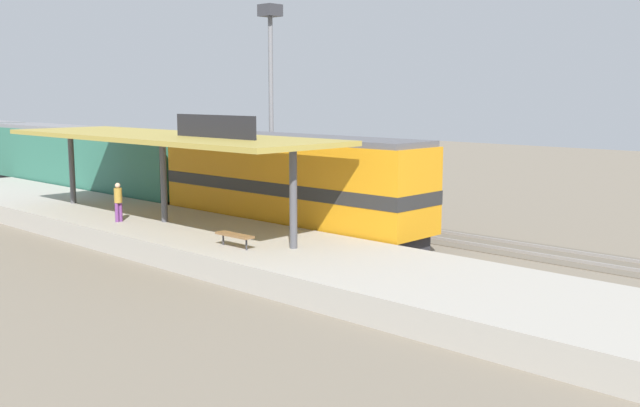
{
  "coord_description": "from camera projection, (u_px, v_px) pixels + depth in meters",
  "views": [
    {
      "loc": [
        -22.73,
        -26.45,
        6.42
      ],
      "look_at": [
        -1.38,
        -6.27,
        2.0
      ],
      "focal_mm": 41.01,
      "sensor_mm": 36.0,
      "label": 1
    }
  ],
  "objects": [
    {
      "name": "station_canopy",
      "position": [
        163.0,
        138.0,
        31.21
      ],
      "size": [
        5.2,
        18.0,
        4.7
      ],
      "color": "#47474C",
      "rests_on": "platform"
    },
    {
      "name": "platform",
      "position": [
        165.0,
        232.0,
        31.88
      ],
      "size": [
        6.0,
        44.0,
        0.9
      ],
      "primitive_type": "cube",
      "color": "#9E998E",
      "rests_on": "ground"
    },
    {
      "name": "track_far",
      "position": [
        311.0,
        216.0,
        38.56
      ],
      "size": [
        3.2,
        110.0,
        0.16
      ],
      "color": "#5F5649",
      "rests_on": "ground"
    },
    {
      "name": "freight_car",
      "position": [
        276.0,
        176.0,
        40.13
      ],
      "size": [
        2.8,
        12.0,
        3.54
      ],
      "color": "#28282D",
      "rests_on": "track_far"
    },
    {
      "name": "platform_bench",
      "position": [
        235.0,
        235.0,
        26.41
      ],
      "size": [
        0.44,
        1.7,
        0.5
      ],
      "color": "#333338",
      "rests_on": "platform"
    },
    {
      "name": "locomotive",
      "position": [
        289.0,
        184.0,
        32.81
      ],
      "size": [
        2.93,
        14.43,
        4.44
      ],
      "color": "#28282D",
      "rests_on": "track_near"
    },
    {
      "name": "passenger_carriage_front",
      "position": [
        86.0,
        161.0,
        45.05
      ],
      "size": [
        2.9,
        20.0,
        4.24
      ],
      "color": "#28282D",
      "rests_on": "track_near"
    },
    {
      "name": "light_mast",
      "position": [
        271.0,
        61.0,
        44.04
      ],
      "size": [
        1.1,
        1.1,
        11.7
      ],
      "color": "slate",
      "rests_on": "ground"
    },
    {
      "name": "ground_plane",
      "position": [
        276.0,
        223.0,
        36.7
      ],
      "size": [
        120.0,
        120.0,
        0.0
      ],
      "primitive_type": "plane",
      "color": "#706656"
    },
    {
      "name": "track_near",
      "position": [
        245.0,
        227.0,
        35.25
      ],
      "size": [
        3.2,
        110.0,
        0.16
      ],
      "color": "#5F5649",
      "rests_on": "ground"
    },
    {
      "name": "person_waiting",
      "position": [
        118.0,
        200.0,
        31.68
      ],
      "size": [
        0.34,
        0.34,
        1.71
      ],
      "color": "#663375",
      "rests_on": "platform"
    }
  ]
}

